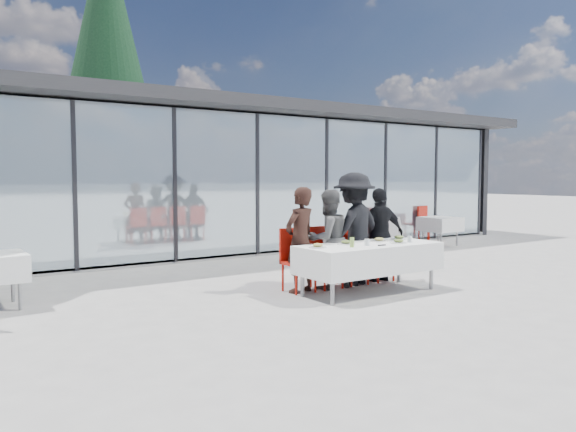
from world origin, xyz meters
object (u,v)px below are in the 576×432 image
object	(u,v)px
diner_chair_b	(323,254)
diner_chair_a	(296,257)
dining_table	(369,258)
lounger	(397,236)
conifer_tree	(107,53)
diner_d	(380,235)
spare_chair_a	(426,222)
diner_b	(328,239)
spare_chair_b	(376,225)
plate_a	(318,246)
folded_eyeglasses	(382,245)
diner_c	(354,229)
diner_chair_d	(375,249)
spare_table_right	(440,224)
diner_chair_c	(349,251)
diner_a	(300,240)
juice_bottle	(352,242)
plate_extra	(399,242)
plate_c	(379,240)
plate_d	(399,238)
plate_b	(346,243)

from	to	relation	value
diner_chair_b	diner_chair_a	bearing A→B (deg)	180.00
dining_table	lounger	xyz separation A→B (m)	(4.53, 3.87, -0.28)
diner_chair_b	conifer_tree	bearing A→B (deg)	88.11
diner_d	spare_chair_a	bearing A→B (deg)	-137.92
diner_b	spare_chair_b	bearing A→B (deg)	-139.03
diner_b	plate_a	world-z (taller)	diner_b
folded_eyeglasses	spare_chair_b	bearing A→B (deg)	47.50
diner_c	diner_chair_b	bearing A→B (deg)	-26.02
diner_c	diner_chair_d	distance (m)	0.71
spare_table_right	spare_chair_a	xyz separation A→B (m)	(0.42, 0.85, -0.02)
dining_table	spare_table_right	xyz separation A→B (m)	(5.48, 3.31, 0.02)
diner_chair_b	diner_d	size ratio (longest dim) A/B	0.62
diner_d	conifer_tree	bearing A→B (deg)	-79.46
diner_chair_c	diner_b	bearing A→B (deg)	-167.54
diner_chair_c	diner_a	bearing A→B (deg)	-173.69
plate_a	juice_bottle	xyz separation A→B (m)	(0.45, -0.23, 0.05)
plate_extra	diner_chair_c	bearing A→B (deg)	101.98
diner_chair_c	plate_c	xyz separation A→B (m)	(0.10, -0.60, 0.24)
spare_chair_b	juice_bottle	bearing A→B (deg)	-136.48
diner_chair_b	plate_extra	distance (m)	1.21
diner_c	diner_chair_a	bearing A→B (deg)	-19.87
diner_d	plate_c	bearing A→B (deg)	52.32
diner_a	conifer_tree	bearing A→B (deg)	-108.56
diner_c	plate_d	bearing A→B (deg)	128.85
spare_chair_a	spare_chair_b	xyz separation A→B (m)	(-1.84, 0.01, 0.00)
diner_a	diner_b	bearing A→B (deg)	165.75
plate_c	conifer_tree	xyz separation A→B (m)	(-0.23, 13.17, 5.21)
diner_chair_a	spare_chair_b	bearing A→B (deg)	34.83
plate_d	spare_table_right	distance (m)	5.62
diner_chair_c	diner_d	xyz separation A→B (m)	(0.58, -0.12, 0.25)
folded_eyeglasses	spare_table_right	bearing A→B (deg)	33.06
diner_chair_d	spare_chair_b	bearing A→B (deg)	46.52
dining_table	diner_c	bearing A→B (deg)	68.89
diner_a	spare_table_right	bearing A→B (deg)	-171.33
diner_b	juice_bottle	size ratio (longest dim) A/B	10.93
diner_chair_c	plate_extra	size ratio (longest dim) A/B	3.68
spare_table_right	lounger	bearing A→B (deg)	149.30
diner_a	diner_chair_b	distance (m)	0.62
diner_chair_d	lounger	xyz separation A→B (m)	(3.70, 3.12, -0.28)
juice_bottle	diner_chair_c	bearing A→B (deg)	51.33
plate_b	conifer_tree	distance (m)	14.17
plate_extra	juice_bottle	bearing A→B (deg)	177.92
diner_chair_b	spare_table_right	bearing A→B (deg)	23.84
diner_chair_b	diner_chair_d	distance (m)	1.13
diner_chair_c	spare_chair_a	world-z (taller)	same
diner_chair_c	plate_extra	xyz separation A→B (m)	(0.20, -0.93, 0.24)
diner_c	diner_d	size ratio (longest dim) A/B	1.16
diner_chair_a	plate_d	world-z (taller)	diner_chair_a
diner_d	diner_chair_a	bearing A→B (deg)	3.22
diner_a	conifer_tree	world-z (taller)	conifer_tree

